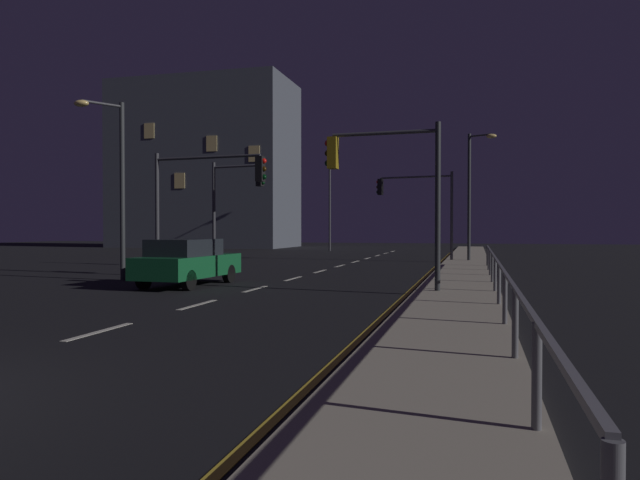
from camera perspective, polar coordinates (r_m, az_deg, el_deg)
ground_plane at (r=23.12m, az=-2.25°, el=-3.66°), size 112.00×112.00×0.00m
sidewalk_right at (r=22.11m, az=13.47°, el=-3.72°), size 2.38×77.00×0.14m
lane_markings_center at (r=26.47m, az=-0.02°, el=-3.04°), size 0.14×50.00×0.01m
lane_edge_line at (r=27.16m, az=10.68°, el=-2.95°), size 0.14×53.00×0.01m
car at (r=20.28m, az=-12.65°, el=-2.03°), size 2.00×4.47×1.57m
traffic_light_near_right at (r=17.54m, az=6.32°, el=6.38°), size 3.45×0.37×4.83m
traffic_light_overhead_east at (r=29.01m, az=-8.18°, el=4.42°), size 2.89×0.63×5.18m
traffic_light_near_left at (r=34.94m, az=9.31°, el=4.06°), size 4.52×0.83×5.04m
traffic_light_mid_right at (r=23.64m, az=-11.01°, el=5.03°), size 4.88×0.57×4.95m
street_lamp_across_street at (r=34.33m, az=14.55°, el=5.20°), size 1.54×0.79×7.11m
street_lamp_corner at (r=50.97m, az=1.02°, el=4.55°), size 0.56×1.60×8.49m
street_lamp_median at (r=22.96m, az=-19.21°, el=6.19°), size 1.14×1.56×6.56m
barrier_fence at (r=16.06m, az=16.68°, el=-2.66°), size 0.09×27.07×0.98m
building_distant at (r=63.44m, az=-11.00°, el=7.07°), size 18.19×9.28×17.05m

